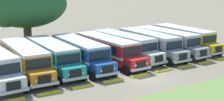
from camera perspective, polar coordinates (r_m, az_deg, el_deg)
The scene contains 19 objects.
ground_plane at distance 30.18m, azimuth 5.95°, elevation -4.97°, with size 220.00×220.00×0.00m, color #84755B.
parked_bus_slot_1 at distance 32.05m, azimuth -15.11°, elevation -1.37°, with size 3.10×10.89×2.82m.
parked_bus_slot_2 at distance 33.07m, azimuth -10.59°, elevation -0.72°, with size 2.98×10.88×2.82m.
parked_bus_slot_3 at distance 33.90m, azimuth -5.67°, elevation -0.24°, with size 2.94×10.87×2.82m.
parked_bus_slot_4 at distance 35.31m, azimuth -0.79°, elevation 0.33°, with size 2.98×10.88×2.82m.
parked_bus_slot_5 at distance 37.37m, azimuth 2.16°, elevation 1.01°, with size 3.21×10.91×2.82m.
parked_bus_slot_6 at distance 38.74m, azimuth 6.67°, elevation 1.34°, with size 2.97×10.88×2.82m.
parked_bus_slot_7 at distance 40.57m, azimuth 9.68°, elevation 1.76°, with size 2.91×10.87×2.82m.
parked_bus_slot_8 at distance 43.13m, azimuth 12.61°, elevation 2.27°, with size 2.98×10.88×2.82m.
curb_wheelstop_0 at distance 25.73m, azimuth -17.29°, elevation -8.45°, with size 2.00×0.36×0.15m, color yellow.
curb_wheelstop_1 at distance 26.60m, azimuth -10.98°, elevation -7.40°, with size 2.00×0.36×0.15m, color yellow.
curb_wheelstop_2 at distance 27.77m, azimuth -5.16°, elevation -6.35°, with size 2.00×0.36×0.15m, color yellow.
curb_wheelstop_3 at distance 29.21m, azimuth 0.11°, elevation -5.34°, with size 2.00×0.36×0.15m, color yellow.
curb_wheelstop_4 at distance 30.88m, azimuth 4.84°, elevation -4.39°, with size 2.00×0.36×0.15m, color yellow.
curb_wheelstop_5 at distance 32.74m, azimuth 9.04°, elevation -3.52°, with size 2.00×0.36×0.15m, color yellow.
curb_wheelstop_6 at distance 34.77m, azimuth 12.77°, elevation -2.73°, with size 2.00×0.36×0.15m, color yellow.
curb_wheelstop_7 at distance 36.93m, azimuth 16.07°, elevation -2.02°, with size 2.00×0.36×0.15m, color yellow.
curb_wheelstop_8 at distance 39.20m, azimuth 19.00°, elevation -1.38°, with size 2.00×0.36×0.15m, color yellow.
broad_shade_tree at distance 44.10m, azimuth -15.24°, elevation 8.05°, with size 11.17×11.69×9.45m.
Camera 1 is at (-18.10, -22.39, 9.04)m, focal length 51.84 mm.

